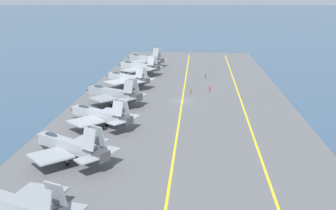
% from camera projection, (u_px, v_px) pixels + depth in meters
% --- Properties ---
extents(ground_plane, '(2000.00, 2000.00, 0.00)m').
position_uv_depth(ground_plane, '(182.00, 103.00, 100.75)').
color(ground_plane, '#334C66').
extents(carrier_deck, '(174.26, 51.10, 0.40)m').
position_uv_depth(carrier_deck, '(182.00, 102.00, 100.70)').
color(carrier_deck, '#565659').
rests_on(carrier_deck, ground).
extents(deck_stripe_foul_line, '(156.82, 2.26, 0.01)m').
position_uv_depth(deck_stripe_foul_line, '(241.00, 102.00, 99.70)').
color(deck_stripe_foul_line, yellow).
rests_on(deck_stripe_foul_line, carrier_deck).
extents(deck_stripe_centerline, '(156.83, 0.36, 0.01)m').
position_uv_depth(deck_stripe_centerline, '(182.00, 101.00, 100.65)').
color(deck_stripe_centerline, yellow).
rests_on(deck_stripe_centerline, carrier_deck).
extents(parked_jet_nearest, '(14.08, 16.74, 6.41)m').
position_uv_depth(parked_jet_nearest, '(10.00, 205.00, 45.21)').
color(parked_jet_nearest, gray).
rests_on(parked_jet_nearest, carrier_deck).
extents(parked_jet_second, '(13.36, 15.71, 6.72)m').
position_uv_depth(parked_jet_second, '(69.00, 146.00, 63.24)').
color(parked_jet_second, gray).
rests_on(parked_jet_second, carrier_deck).
extents(parked_jet_third, '(13.29, 15.67, 6.11)m').
position_uv_depth(parked_jet_third, '(99.00, 114.00, 80.10)').
color(parked_jet_third, '#93999E').
rests_on(parked_jet_third, carrier_deck).
extents(parked_jet_fourth, '(12.84, 16.42, 6.59)m').
position_uv_depth(parked_jet_fourth, '(112.00, 93.00, 96.83)').
color(parked_jet_fourth, gray).
rests_on(parked_jet_fourth, carrier_deck).
extents(parked_jet_fifth, '(13.62, 15.30, 6.12)m').
position_uv_depth(parked_jet_fifth, '(127.00, 78.00, 114.67)').
color(parked_jet_fifth, '#9EA3A8').
rests_on(parked_jet_fifth, carrier_deck).
extents(parked_jet_sixth, '(13.57, 15.60, 6.38)m').
position_uv_depth(parked_jet_sixth, '(138.00, 66.00, 132.59)').
color(parked_jet_sixth, '#93999E').
rests_on(parked_jet_sixth, carrier_deck).
extents(parked_jet_seventh, '(13.61, 16.25, 6.73)m').
position_uv_depth(parked_jet_seventh, '(145.00, 59.00, 149.56)').
color(parked_jet_seventh, gray).
rests_on(parked_jet_seventh, carrier_deck).
extents(crew_brown_vest, '(0.46, 0.44, 1.82)m').
position_uv_depth(crew_brown_vest, '(191.00, 90.00, 107.23)').
color(crew_brown_vest, '#4C473D').
rests_on(crew_brown_vest, carrier_deck).
extents(crew_red_vest, '(0.46, 0.42, 1.75)m').
position_uv_depth(crew_red_vest, '(210.00, 89.00, 109.26)').
color(crew_red_vest, '#4C473D').
rests_on(crew_red_vest, carrier_deck).
extents(crew_blue_vest, '(0.31, 0.41, 1.73)m').
position_uv_depth(crew_blue_vest, '(206.00, 75.00, 127.22)').
color(crew_blue_vest, '#383328').
rests_on(crew_blue_vest, carrier_deck).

